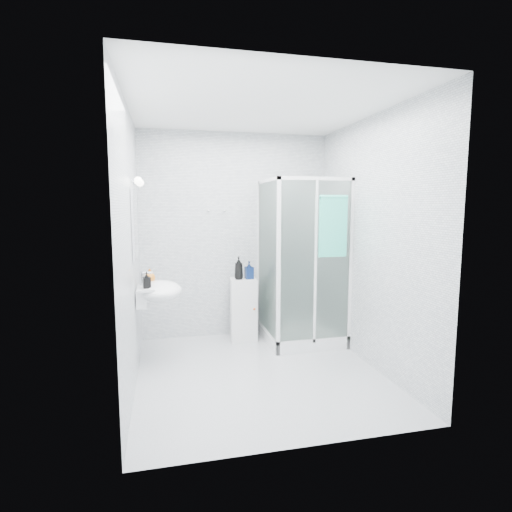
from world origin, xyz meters
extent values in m
cube|color=silver|center=(0.00, 0.00, 1.30)|extent=(2.40, 2.60, 2.60)
cube|color=#B9BBBE|center=(0.00, 0.00, 0.00)|extent=(2.40, 2.60, 0.01)
cube|color=white|center=(0.00, 0.00, 2.60)|extent=(2.40, 2.60, 0.01)
cube|color=white|center=(0.75, 0.85, 0.06)|extent=(0.90, 0.90, 0.12)
cube|color=silver|center=(0.32, 0.85, 1.98)|extent=(0.04, 0.90, 0.04)
cube|color=silver|center=(0.75, 0.42, 1.98)|extent=(0.90, 0.04, 0.04)
cube|color=silver|center=(0.32, 0.42, 1.00)|extent=(0.04, 0.04, 2.00)
cube|color=white|center=(0.31, 0.85, 1.04)|extent=(0.02, 0.82, 1.84)
cube|color=white|center=(0.75, 0.41, 1.04)|extent=(0.82, 0.02, 1.84)
cube|color=silver|center=(0.75, 0.42, 1.04)|extent=(0.03, 0.04, 1.84)
cylinder|color=silver|center=(0.75, 1.24, 1.35)|extent=(0.02, 0.02, 1.00)
cylinder|color=silver|center=(0.75, 1.21, 1.82)|extent=(0.09, 0.05, 0.09)
cylinder|color=silver|center=(0.80, 1.27, 1.05)|extent=(0.12, 0.04, 0.12)
cylinder|color=silver|center=(1.03, 0.38, 1.78)|extent=(0.03, 0.05, 0.03)
cube|color=white|center=(-1.14, 0.45, 0.75)|extent=(0.10, 0.40, 0.18)
ellipsoid|color=white|center=(-0.96, 0.45, 0.80)|extent=(0.46, 0.56, 0.20)
cube|color=white|center=(-1.08, 0.45, 0.85)|extent=(0.16, 0.50, 0.02)
cylinder|color=silver|center=(-1.14, 0.45, 0.93)|extent=(0.04, 0.04, 0.16)
cylinder|color=silver|center=(-1.09, 0.45, 0.99)|extent=(0.12, 0.02, 0.02)
cube|color=white|center=(-1.19, 0.45, 1.50)|extent=(0.02, 0.60, 0.70)
cylinder|color=silver|center=(-1.17, 0.29, 1.92)|extent=(0.05, 0.04, 0.04)
sphere|color=white|center=(-1.13, 0.29, 1.92)|extent=(0.08, 0.08, 0.08)
cylinder|color=silver|center=(-1.17, 0.61, 1.92)|extent=(0.05, 0.04, 0.04)
sphere|color=white|center=(-1.13, 0.61, 1.92)|extent=(0.08, 0.08, 0.08)
cylinder|color=silver|center=(-0.35, 1.27, 1.62)|extent=(0.02, 0.04, 0.02)
sphere|color=silver|center=(-0.35, 1.25, 1.62)|extent=(0.03, 0.03, 0.03)
cylinder|color=silver|center=(-0.15, 1.27, 1.62)|extent=(0.02, 0.04, 0.02)
sphere|color=silver|center=(-0.15, 1.25, 1.62)|extent=(0.03, 0.03, 0.03)
cube|color=silver|center=(0.05, 1.05, 0.39)|extent=(0.35, 0.35, 0.78)
cube|color=silver|center=(0.05, 0.90, 0.39)|extent=(0.29, 0.04, 0.66)
sphere|color=orange|center=(0.15, 0.88, 0.43)|extent=(0.03, 0.03, 0.03)
cube|color=#34C7A7|center=(0.93, 0.36, 1.45)|extent=(0.32, 0.04, 0.66)
cylinder|color=#34C7A7|center=(0.93, 0.36, 1.78)|extent=(0.32, 0.05, 0.05)
imported|color=black|center=(-0.01, 1.03, 0.92)|extent=(0.14, 0.14, 0.28)
imported|color=#0C1D49|center=(0.12, 1.04, 0.89)|extent=(0.11, 0.11, 0.22)
imported|color=#BE6616|center=(-1.06, 0.60, 0.94)|extent=(0.14, 0.14, 0.15)
imported|color=black|center=(-1.08, 0.31, 0.94)|extent=(0.09, 0.09, 0.16)
camera|label=1|loc=(-0.90, -3.76, 1.68)|focal=28.00mm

